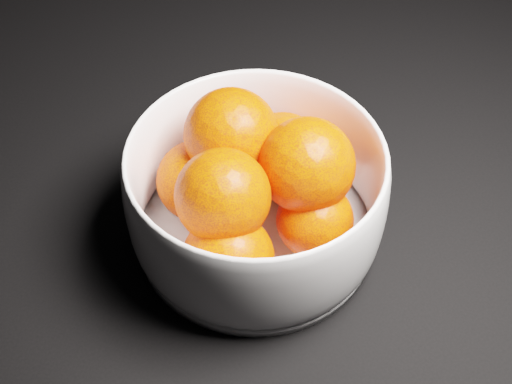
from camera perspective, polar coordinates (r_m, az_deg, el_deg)
bowl at (r=0.53m, az=0.00°, el=-0.34°), size 0.19×0.19×0.09m
orange_pile at (r=0.52m, az=-0.15°, el=0.85°), size 0.15×0.14×0.11m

